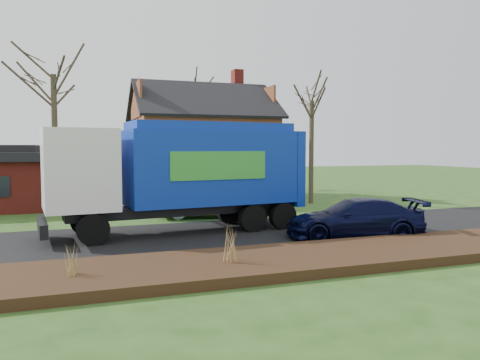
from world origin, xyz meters
name	(u,v)px	position (x,y,z in m)	size (l,w,h in m)	color
ground	(241,234)	(0.00, 0.00, 0.00)	(120.00, 120.00, 0.00)	#254617
road	(241,233)	(0.00, 0.00, 0.01)	(80.00, 7.00, 0.02)	black
mulch_verge	(299,259)	(0.00, -5.30, 0.15)	(80.00, 3.50, 0.30)	black
main_house	(195,141)	(1.49, 13.91, 4.03)	(12.95, 8.95, 9.26)	beige
garbage_truck	(185,169)	(-2.09, 1.18, 2.65)	(10.97, 3.94, 4.60)	black
silver_sedan	(208,200)	(-0.04, 5.01, 0.86)	(1.82, 5.23, 1.72)	#9EA1A6
navy_wagon	(354,218)	(3.90, -2.30, 0.78)	(2.18, 5.36, 1.55)	black
tree_front_west	(53,54)	(-7.42, 9.13, 8.54)	(3.49, 3.49, 10.37)	#403626
tree_front_east	(312,84)	(7.75, 8.54, 7.55)	(3.34, 3.34, 9.29)	#3F3626
tree_back	(193,83)	(3.52, 22.59, 9.18)	(3.48, 3.48, 11.02)	#433628
grass_clump_west	(71,258)	(-6.56, -5.44, 0.73)	(0.32, 0.27, 0.86)	#9C8045
grass_clump_mid	(231,244)	(-2.27, -5.51, 0.81)	(0.37, 0.30, 1.03)	#A07946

